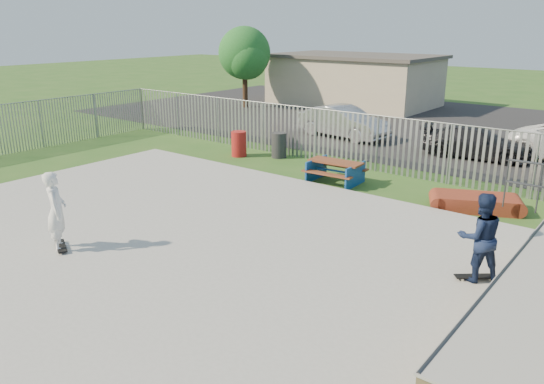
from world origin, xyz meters
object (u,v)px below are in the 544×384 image
Objects in this scene: funbox at (476,203)px; skater_white at (56,211)px; picnic_table at (335,172)px; car_dark at (476,142)px; trash_bin_red at (239,144)px; tree_left at (245,53)px; trash_bin_grey at (279,145)px; car_silver at (343,122)px; skater_navy at (480,237)px.

funbox is 11.08m from skater_white.
car_dark is (2.52, 6.35, 0.24)m from picnic_table.
trash_bin_red is 13.36m from tree_left.
car_dark is at bearing 83.41° from funbox.
skater_white reaches higher than trash_bin_red.
trash_bin_grey is at bearing 144.87° from funbox.
picnic_table is 7.44m from car_silver.
trash_bin_red is 9.33m from car_dark.
trash_bin_grey is at bearing -43.34° from tree_left.
trash_bin_red is at bearing 167.35° from picnic_table.
trash_bin_red is (-9.56, 0.65, 0.29)m from funbox.
picnic_table is at bearing -39.04° from tree_left.
car_dark is at bearing -84.80° from car_silver.
car_dark is (6.13, 4.71, 0.13)m from trash_bin_grey.
car_silver is 1.06× the size of car_dark.
trash_bin_red reaches higher than picnic_table.
trash_bin_red is 0.20× the size of tree_left.
car_silver is at bearing 76.25° from trash_bin_red.
tree_left is 2.73× the size of skater_navy.
skater_white reaches higher than car_dark.
tree_left is 24.88m from skater_navy.
car_silver is 14.67m from skater_navy.
picnic_table is 0.78× the size of funbox.
skater_white is (1.74, -15.33, 0.31)m from car_silver.
tree_left is 2.73× the size of skater_white.
trash_bin_red is at bearing 172.88° from car_silver.
trash_bin_grey is 0.20× the size of tree_left.
tree_left is at bearing 72.66° from car_silver.
car_silver reaches higher than funbox.
funbox is at bearing -30.77° from tree_left.
car_silver reaches higher than picnic_table.
trash_bin_grey is 10.62m from skater_white.
car_silver is at bearing -48.59° from skater_white.
skater_navy reaches higher than funbox.
tree_left reaches higher than car_dark.
trash_bin_red is 0.55× the size of skater_white.
tree_left is at bearing 124.31° from funbox.
trash_bin_grey is at bearing -72.28° from skater_navy.
trash_bin_grey is (-3.61, 1.63, 0.12)m from picnic_table.
car_dark reaches higher than funbox.
tree_left reaches higher than car_silver.
funbox is 4.99m from skater_navy.
picnic_table is at bearing 152.51° from car_dark.
trash_bin_grey reaches higher than picnic_table.
trash_bin_red reaches higher than trash_bin_grey.
picnic_table reaches higher than funbox.
car_silver reaches higher than car_dark.
funbox is at bearing -10.21° from trash_bin_grey.
picnic_table is at bearing -9.29° from trash_bin_red.
trash_bin_red reaches higher than funbox.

